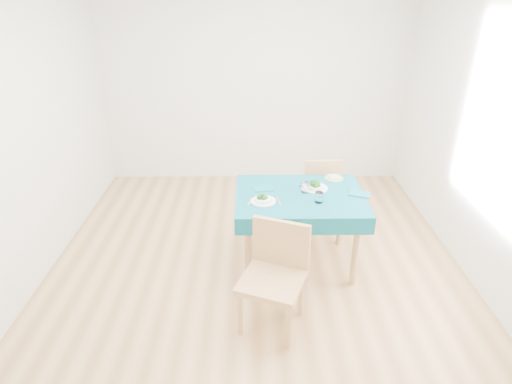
{
  "coord_description": "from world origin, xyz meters",
  "views": [
    {
      "loc": [
        -0.03,
        -3.37,
        2.5
      ],
      "look_at": [
        0.0,
        0.0,
        0.85
      ],
      "focal_mm": 30.0,
      "sensor_mm": 36.0,
      "label": 1
    }
  ],
  "objects_px": {
    "chair_near": "(272,265)",
    "side_plate": "(334,178)",
    "bowl_near": "(263,198)",
    "chair_far": "(319,184)",
    "bowl_far": "(315,185)",
    "table": "(298,230)"
  },
  "relations": [
    {
      "from": "chair_near",
      "to": "side_plate",
      "type": "bearing_deg",
      "value": 82.18
    },
    {
      "from": "bowl_near",
      "to": "chair_near",
      "type": "bearing_deg",
      "value": -85.68
    },
    {
      "from": "table",
      "to": "chair_near",
      "type": "xyz_separation_m",
      "value": [
        -0.29,
        -0.84,
        0.21
      ]
    },
    {
      "from": "chair_far",
      "to": "bowl_near",
      "type": "xyz_separation_m",
      "value": [
        -0.65,
        -0.93,
        0.29
      ]
    },
    {
      "from": "bowl_far",
      "to": "side_plate",
      "type": "xyz_separation_m",
      "value": [
        0.22,
        0.23,
        -0.03
      ]
    },
    {
      "from": "chair_far",
      "to": "bowl_near",
      "type": "relative_size",
      "value": 4.48
    },
    {
      "from": "table",
      "to": "bowl_far",
      "type": "distance_m",
      "value": 0.46
    },
    {
      "from": "bowl_far",
      "to": "table",
      "type": "bearing_deg",
      "value": -141.1
    },
    {
      "from": "chair_far",
      "to": "bowl_far",
      "type": "height_order",
      "value": "chair_far"
    },
    {
      "from": "chair_far",
      "to": "bowl_far",
      "type": "distance_m",
      "value": 0.74
    },
    {
      "from": "table",
      "to": "chair_far",
      "type": "xyz_separation_m",
      "value": [
        0.31,
        0.79,
        0.12
      ]
    },
    {
      "from": "table",
      "to": "bowl_near",
      "type": "height_order",
      "value": "bowl_near"
    },
    {
      "from": "bowl_near",
      "to": "side_plate",
      "type": "height_order",
      "value": "bowl_near"
    },
    {
      "from": "table",
      "to": "bowl_far",
      "type": "xyz_separation_m",
      "value": [
        0.15,
        0.12,
        0.42
      ]
    },
    {
      "from": "table",
      "to": "bowl_far",
      "type": "height_order",
      "value": "bowl_far"
    },
    {
      "from": "chair_far",
      "to": "bowl_near",
      "type": "height_order",
      "value": "chair_far"
    },
    {
      "from": "chair_far",
      "to": "bowl_far",
      "type": "relative_size",
      "value": 4.14
    },
    {
      "from": "chair_far",
      "to": "side_plate",
      "type": "xyz_separation_m",
      "value": [
        0.06,
        -0.43,
        0.26
      ]
    },
    {
      "from": "bowl_near",
      "to": "table",
      "type": "bearing_deg",
      "value": 22.74
    },
    {
      "from": "chair_near",
      "to": "bowl_near",
      "type": "distance_m",
      "value": 0.73
    },
    {
      "from": "table",
      "to": "bowl_far",
      "type": "relative_size",
      "value": 4.81
    },
    {
      "from": "bowl_near",
      "to": "side_plate",
      "type": "relative_size",
      "value": 1.2
    }
  ]
}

